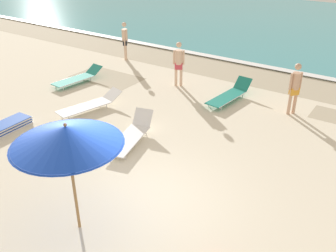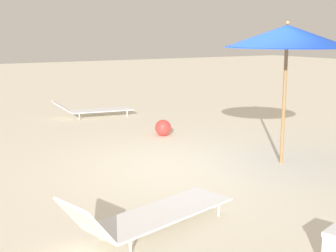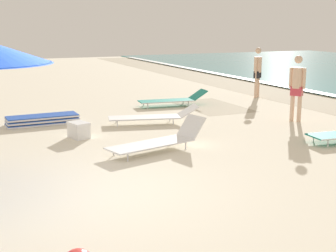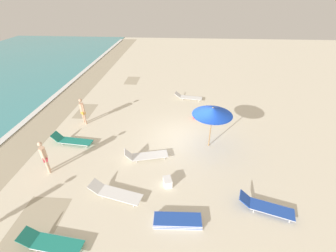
{
  "view_description": "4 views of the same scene",
  "coord_description": "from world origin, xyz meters",
  "px_view_note": "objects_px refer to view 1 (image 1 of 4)",
  "views": [
    {
      "loc": [
        4.39,
        -5.15,
        5.51
      ],
      "look_at": [
        -0.41,
        1.91,
        1.04
      ],
      "focal_mm": 40.0,
      "sensor_mm": 36.0,
      "label": 1
    },
    {
      "loc": [
        -6.27,
        4.52,
        2.24
      ],
      "look_at": [
        -0.15,
        0.85,
        0.82
      ],
      "focal_mm": 50.0,
      "sensor_mm": 36.0,
      "label": 2
    },
    {
      "loc": [
        6.77,
        -1.52,
        2.56
      ],
      "look_at": [
        0.22,
        1.4,
        1.0
      ],
      "focal_mm": 50.0,
      "sensor_mm": 36.0,
      "label": 3
    },
    {
      "loc": [
        -10.82,
        0.37,
        7.7
      ],
      "look_at": [
        0.1,
        1.09,
        0.83
      ],
      "focal_mm": 24.0,
      "sensor_mm": 36.0,
      "label": 4
    }
  ],
  "objects_px": {
    "lounger_stack": "(2,129)",
    "beachgoer_wading_adult": "(125,39)",
    "sun_lounger_mid_beach_solo": "(78,78)",
    "sun_lounger_under_umbrella": "(90,104)",
    "beachgoer_shoreline_child": "(295,86)",
    "sun_lounger_near_water_right": "(131,135)",
    "beach_umbrella": "(67,136)",
    "cooler_box": "(56,137)",
    "beachgoer_strolling_adult": "(179,62)",
    "sun_lounger_mid_beach_pair_a": "(230,95)"
  },
  "relations": [
    {
      "from": "sun_lounger_under_umbrella",
      "to": "beachgoer_strolling_adult",
      "type": "distance_m",
      "value": 3.92
    },
    {
      "from": "beachgoer_wading_adult",
      "to": "cooler_box",
      "type": "xyz_separation_m",
      "value": [
        3.46,
        -7.27,
        -0.81
      ]
    },
    {
      "from": "sun_lounger_under_umbrella",
      "to": "beachgoer_wading_adult",
      "type": "relative_size",
      "value": 1.37
    },
    {
      "from": "sun_lounger_under_umbrella",
      "to": "sun_lounger_mid_beach_solo",
      "type": "height_order",
      "value": "sun_lounger_mid_beach_solo"
    },
    {
      "from": "beachgoer_wading_adult",
      "to": "cooler_box",
      "type": "relative_size",
      "value": 3.04
    },
    {
      "from": "beachgoer_strolling_adult",
      "to": "beachgoer_shoreline_child",
      "type": "bearing_deg",
      "value": -30.24
    },
    {
      "from": "lounger_stack",
      "to": "beachgoer_strolling_adult",
      "type": "distance_m",
      "value": 6.79
    },
    {
      "from": "sun_lounger_mid_beach_solo",
      "to": "sun_lounger_mid_beach_pair_a",
      "type": "distance_m",
      "value": 6.17
    },
    {
      "from": "sun_lounger_mid_beach_pair_a",
      "to": "beachgoer_strolling_adult",
      "type": "distance_m",
      "value": 2.45
    },
    {
      "from": "sun_lounger_near_water_right",
      "to": "lounger_stack",
      "type": "bearing_deg",
      "value": -168.25
    },
    {
      "from": "sun_lounger_under_umbrella",
      "to": "sun_lounger_near_water_right",
      "type": "xyz_separation_m",
      "value": [
        2.56,
        -0.91,
        0.02
      ]
    },
    {
      "from": "beachgoer_strolling_adult",
      "to": "sun_lounger_mid_beach_pair_a",
      "type": "bearing_deg",
      "value": -33.45
    },
    {
      "from": "sun_lounger_near_water_right",
      "to": "cooler_box",
      "type": "relative_size",
      "value": 3.95
    },
    {
      "from": "beach_umbrella",
      "to": "sun_lounger_mid_beach_pair_a",
      "type": "bearing_deg",
      "value": 92.36
    },
    {
      "from": "beach_umbrella",
      "to": "sun_lounger_near_water_right",
      "type": "height_order",
      "value": "beach_umbrella"
    },
    {
      "from": "lounger_stack",
      "to": "sun_lounger_under_umbrella",
      "type": "relative_size",
      "value": 0.77
    },
    {
      "from": "beachgoer_wading_adult",
      "to": "beachgoer_shoreline_child",
      "type": "height_order",
      "value": "same"
    },
    {
      "from": "sun_lounger_mid_beach_pair_a",
      "to": "beachgoer_wading_adult",
      "type": "height_order",
      "value": "beachgoer_wading_adult"
    },
    {
      "from": "beach_umbrella",
      "to": "beachgoer_wading_adult",
      "type": "distance_m",
      "value": 11.53
    },
    {
      "from": "beachgoer_strolling_adult",
      "to": "cooler_box",
      "type": "relative_size",
      "value": 3.04
    },
    {
      "from": "beach_umbrella",
      "to": "cooler_box",
      "type": "bearing_deg",
      "value": 145.82
    },
    {
      "from": "sun_lounger_near_water_right",
      "to": "beachgoer_shoreline_child",
      "type": "height_order",
      "value": "beachgoer_shoreline_child"
    },
    {
      "from": "sun_lounger_mid_beach_pair_a",
      "to": "beach_umbrella",
      "type": "bearing_deg",
      "value": -81.77
    },
    {
      "from": "beachgoer_shoreline_child",
      "to": "cooler_box",
      "type": "bearing_deg",
      "value": -3.22
    },
    {
      "from": "sun_lounger_under_umbrella",
      "to": "beachgoer_shoreline_child",
      "type": "distance_m",
      "value": 6.88
    },
    {
      "from": "sun_lounger_under_umbrella",
      "to": "beachgoer_shoreline_child",
      "type": "height_order",
      "value": "beachgoer_shoreline_child"
    },
    {
      "from": "sun_lounger_mid_beach_solo",
      "to": "beachgoer_shoreline_child",
      "type": "height_order",
      "value": "beachgoer_shoreline_child"
    },
    {
      "from": "beachgoer_wading_adult",
      "to": "beachgoer_strolling_adult",
      "type": "xyz_separation_m",
      "value": [
        3.96,
        -1.48,
        0.0
      ]
    },
    {
      "from": "beach_umbrella",
      "to": "sun_lounger_mid_beach_solo",
      "type": "xyz_separation_m",
      "value": [
        -6.21,
        5.92,
        -1.97
      ]
    },
    {
      "from": "sun_lounger_under_umbrella",
      "to": "sun_lounger_near_water_right",
      "type": "height_order",
      "value": "sun_lounger_near_water_right"
    },
    {
      "from": "beachgoer_wading_adult",
      "to": "cooler_box",
      "type": "bearing_deg",
      "value": 171.21
    },
    {
      "from": "sun_lounger_near_water_right",
      "to": "beachgoer_shoreline_child",
      "type": "xyz_separation_m",
      "value": [
        3.26,
        4.5,
        0.78
      ]
    },
    {
      "from": "beachgoer_shoreline_child",
      "to": "sun_lounger_under_umbrella",
      "type": "bearing_deg",
      "value": -20.44
    },
    {
      "from": "sun_lounger_near_water_right",
      "to": "cooler_box",
      "type": "bearing_deg",
      "value": -158.61
    },
    {
      "from": "cooler_box",
      "to": "sun_lounger_under_umbrella",
      "type": "bearing_deg",
      "value": 93.23
    },
    {
      "from": "sun_lounger_near_water_right",
      "to": "beachgoer_shoreline_child",
      "type": "bearing_deg",
      "value": 39.93
    },
    {
      "from": "sun_lounger_mid_beach_solo",
      "to": "cooler_box",
      "type": "xyz_separation_m",
      "value": [
        3.09,
        -3.79,
        -0.02
      ]
    },
    {
      "from": "lounger_stack",
      "to": "beachgoer_wading_adult",
      "type": "distance_m",
      "value": 7.98
    },
    {
      "from": "sun_lounger_mid_beach_pair_a",
      "to": "beachgoer_strolling_adult",
      "type": "height_order",
      "value": "beachgoer_strolling_adult"
    },
    {
      "from": "sun_lounger_under_umbrella",
      "to": "cooler_box",
      "type": "height_order",
      "value": "sun_lounger_under_umbrella"
    },
    {
      "from": "sun_lounger_mid_beach_solo",
      "to": "beachgoer_wading_adult",
      "type": "xyz_separation_m",
      "value": [
        -0.38,
        3.47,
        0.8
      ]
    },
    {
      "from": "sun_lounger_mid_beach_solo",
      "to": "beachgoer_shoreline_child",
      "type": "relative_size",
      "value": 1.28
    },
    {
      "from": "lounger_stack",
      "to": "sun_lounger_mid_beach_solo",
      "type": "relative_size",
      "value": 0.83
    },
    {
      "from": "sun_lounger_near_water_right",
      "to": "cooler_box",
      "type": "distance_m",
      "value": 2.17
    },
    {
      "from": "lounger_stack",
      "to": "sun_lounger_near_water_right",
      "type": "distance_m",
      "value": 4.06
    },
    {
      "from": "beachgoer_wading_adult",
      "to": "beachgoer_shoreline_child",
      "type": "bearing_deg",
      "value": -134.31
    },
    {
      "from": "sun_lounger_mid_beach_solo",
      "to": "beachgoer_strolling_adult",
      "type": "height_order",
      "value": "beachgoer_strolling_adult"
    },
    {
      "from": "beach_umbrella",
      "to": "sun_lounger_mid_beach_solo",
      "type": "bearing_deg",
      "value": 136.39
    },
    {
      "from": "beachgoer_wading_adult",
      "to": "lounger_stack",
      "type": "bearing_deg",
      "value": 157.2
    },
    {
      "from": "beach_umbrella",
      "to": "sun_lounger_mid_beach_pair_a",
      "type": "xyz_separation_m",
      "value": [
        -0.32,
        7.77,
        -1.97
      ]
    }
  ]
}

